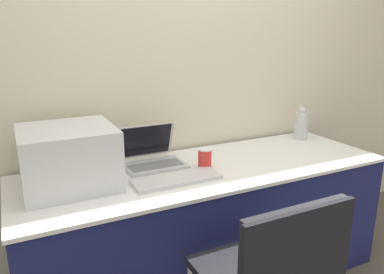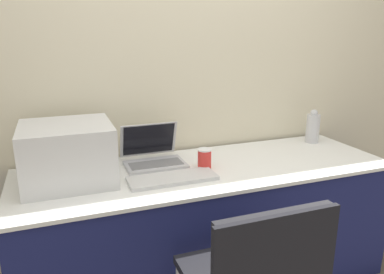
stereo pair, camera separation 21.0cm
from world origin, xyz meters
TOP-DOWN VIEW (x-y plane):
  - wall_back at (0.00, 0.76)m, footprint 8.00×0.05m
  - table at (0.00, 0.35)m, footprint 2.15×0.72m
  - printer at (-0.75, 0.41)m, footprint 0.45×0.43m
  - laptop_left at (-0.28, 0.52)m, footprint 0.34×0.30m
  - external_keyboard at (-0.25, 0.24)m, footprint 0.47×0.17m
  - coffee_cup at (-0.02, 0.34)m, footprint 0.08×0.08m
  - metal_pitcher at (0.89, 0.56)m, footprint 0.09×0.09m
  - chair at (-0.11, -0.41)m, footprint 0.50×0.48m

SIDE VIEW (x-z plane):
  - table at x=0.00m, z-range 0.00..0.74m
  - chair at x=-0.11m, z-range 0.13..1.01m
  - external_keyboard at x=-0.25m, z-range 0.74..0.76m
  - laptop_left at x=-0.28m, z-range 0.68..0.90m
  - coffee_cup at x=-0.02m, z-range 0.74..0.86m
  - metal_pitcher at x=0.89m, z-range 0.73..0.96m
  - printer at x=-0.75m, z-range 0.75..1.05m
  - wall_back at x=0.00m, z-range 0.00..2.60m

